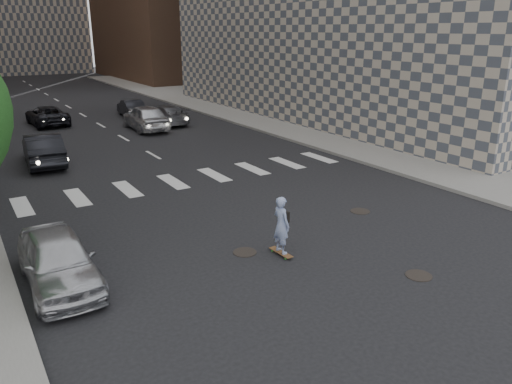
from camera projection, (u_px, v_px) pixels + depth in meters
ground at (324, 252)px, 14.69m from camera, size 160.00×160.00×0.00m
sidewalk_right at (306, 114)px, 38.09m from camera, size 13.00×80.00×0.15m
manhole_a at (419, 276)px, 13.27m from camera, size 0.70×0.70×0.02m
manhole_b at (245, 252)px, 14.66m from camera, size 0.70×0.70×0.02m
manhole_c at (360, 211)px, 17.96m from camera, size 0.70×0.70×0.02m
skateboarder at (281, 225)px, 14.22m from camera, size 0.45×0.91×1.79m
silver_sedan at (58, 260)px, 12.59m from camera, size 1.68×4.11×1.40m
traffic_car_a at (43, 149)px, 23.95m from camera, size 1.92×4.71×1.52m
traffic_car_b at (166, 115)px, 34.24m from camera, size 2.15×4.64×1.31m
traffic_car_c at (47, 115)px, 33.98m from camera, size 2.38×4.78×1.30m
traffic_car_d at (145, 117)px, 32.24m from camera, size 2.03×4.88×1.65m
traffic_car_e at (131, 108)px, 37.27m from camera, size 1.68×4.02×1.29m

